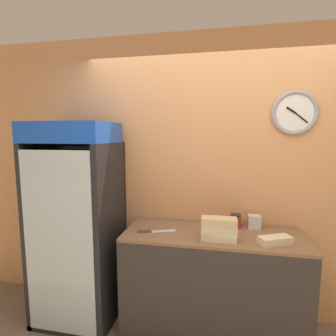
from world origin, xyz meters
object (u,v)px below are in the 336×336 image
object	(u,v)px
sandwich_flat_left	(275,240)
condiment_jar	(235,221)
beverage_cooler	(80,213)
sandwich_stack_top	(219,222)
sandwich_stack_middle	(219,229)
chefs_knife	(151,231)
napkin_dispenser	(254,222)
sandwich_stack_bottom	(219,237)

from	to	relation	value
sandwich_flat_left	condiment_jar	size ratio (longest dim) A/B	2.27
beverage_cooler	sandwich_flat_left	size ratio (longest dim) A/B	6.74
sandwich_stack_top	condiment_jar	bearing A→B (deg)	66.61
sandwich_flat_left	sandwich_stack_middle	bearing A→B (deg)	-178.55
sandwich_stack_middle	chefs_knife	distance (m)	0.59
chefs_knife	condiment_jar	distance (m)	0.78
sandwich_flat_left	napkin_dispenser	xyz separation A→B (m)	(-0.11, 0.34, 0.03)
sandwich_stack_middle	condiment_jar	size ratio (longest dim) A/B	2.35
sandwich_stack_middle	chefs_knife	xyz separation A→B (m)	(-0.58, 0.07, -0.09)
sandwich_stack_top	sandwich_stack_bottom	bearing A→B (deg)	0.00
beverage_cooler	sandwich_stack_bottom	xyz separation A→B (m)	(1.31, -0.15, -0.07)
condiment_jar	beverage_cooler	bearing A→B (deg)	-172.49
condiment_jar	napkin_dispenser	world-z (taller)	condiment_jar
sandwich_stack_top	napkin_dispenser	xyz separation A→B (m)	(0.32, 0.35, -0.10)
sandwich_stack_middle	sandwich_flat_left	xyz separation A→B (m)	(0.43, 0.01, -0.06)
sandwich_stack_bottom	condiment_jar	xyz separation A→B (m)	(0.15, 0.34, 0.03)
beverage_cooler	napkin_dispenser	bearing A→B (deg)	7.03
sandwich_stack_top	napkin_dispenser	bearing A→B (deg)	48.02
napkin_dispenser	beverage_cooler	bearing A→B (deg)	-172.97
sandwich_stack_top	condiment_jar	distance (m)	0.39
sandwich_stack_bottom	sandwich_stack_middle	bearing A→B (deg)	180.00
sandwich_stack_top	chefs_knife	bearing A→B (deg)	172.95
sandwich_flat_left	condiment_jar	world-z (taller)	condiment_jar
sandwich_stack_top	sandwich_flat_left	bearing A→B (deg)	1.45
sandwich_stack_top	condiment_jar	xyz separation A→B (m)	(0.15, 0.34, -0.10)
sandwich_stack_bottom	sandwich_flat_left	world-z (taller)	same
sandwich_stack_middle	napkin_dispenser	distance (m)	0.48
sandwich_stack_bottom	sandwich_stack_middle	xyz separation A→B (m)	(-0.00, 0.00, 0.06)
sandwich_stack_middle	sandwich_stack_top	distance (m)	0.06
condiment_jar	napkin_dispenser	bearing A→B (deg)	2.90
sandwich_stack_bottom	napkin_dispenser	distance (m)	0.47
sandwich_stack_middle	napkin_dispenser	bearing A→B (deg)	48.02
chefs_knife	napkin_dispenser	size ratio (longest dim) A/B	2.69
sandwich_stack_middle	condiment_jar	bearing A→B (deg)	66.61
condiment_jar	napkin_dispenser	distance (m)	0.17
beverage_cooler	chefs_knife	distance (m)	0.74
napkin_dispenser	condiment_jar	bearing A→B (deg)	-177.10
chefs_knife	sandwich_stack_bottom	bearing A→B (deg)	-7.05
chefs_knife	beverage_cooler	bearing A→B (deg)	173.74
beverage_cooler	condiment_jar	world-z (taller)	beverage_cooler
sandwich_stack_middle	sandwich_stack_top	size ratio (longest dim) A/B	1.02
sandwich_stack_middle	chefs_knife	world-z (taller)	sandwich_stack_middle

